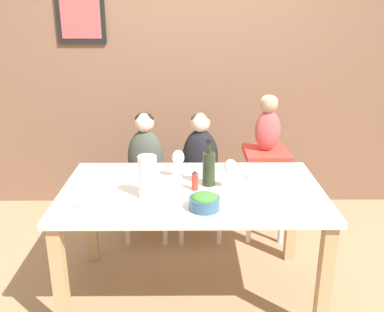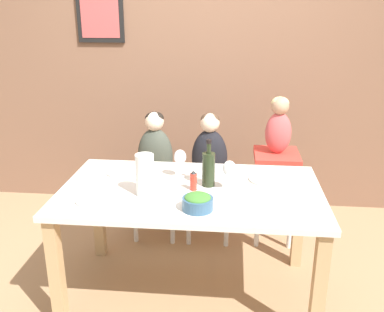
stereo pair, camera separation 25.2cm
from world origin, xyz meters
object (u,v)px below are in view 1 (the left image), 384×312
(chair_far_left, at_px, (147,192))
(dinner_plate_front_left, at_px, (100,203))
(chair_right_highchair, at_px, (265,170))
(person_child_left, at_px, (145,151))
(wine_glass_near, at_px, (230,167))
(wine_bottle, at_px, (209,168))
(wine_glass_far, at_px, (178,158))
(dinner_plate_back_left, at_px, (122,175))
(person_baby_right, at_px, (268,122))
(salad_bowl_large, at_px, (204,201))
(dinner_plate_back_right, at_px, (265,176))
(person_child_center, at_px, (200,151))
(chair_far_center, at_px, (200,192))
(paper_towel_roll, at_px, (148,177))

(chair_far_left, height_order, dinner_plate_front_left, dinner_plate_front_left)
(dinner_plate_front_left, bearing_deg, chair_right_highchair, 41.41)
(person_child_left, height_order, wine_glass_near, person_child_left)
(wine_bottle, distance_m, wine_glass_far, 0.22)
(wine_glass_far, distance_m, dinner_plate_back_left, 0.38)
(chair_right_highchair, distance_m, person_baby_right, 0.38)
(wine_glass_near, xyz_separation_m, salad_bowl_large, (-0.16, -0.27, -0.09))
(dinner_plate_back_right, bearing_deg, person_child_center, 125.59)
(person_child_left, relative_size, wine_glass_near, 3.10)
(person_child_left, bearing_deg, wine_glass_near, -51.94)
(person_child_left, bearing_deg, chair_far_center, -0.09)
(dinner_plate_back_right, bearing_deg, salad_bowl_large, -131.78)
(person_baby_right, bearing_deg, dinner_plate_front_left, -138.56)
(chair_right_highchair, bearing_deg, salad_bowl_large, -116.70)
(wine_bottle, relative_size, wine_glass_far, 1.58)
(chair_far_center, height_order, person_child_center, person_child_center)
(person_child_center, xyz_separation_m, wine_bottle, (0.03, -0.67, 0.12))
(chair_far_left, xyz_separation_m, person_baby_right, (0.91, 0.00, 0.57))
(person_child_center, bearing_deg, paper_towel_roll, -110.64)
(chair_far_left, relative_size, chair_right_highchair, 0.62)
(paper_towel_roll, distance_m, dinner_plate_front_left, 0.29)
(salad_bowl_large, relative_size, dinner_plate_back_right, 0.69)
(chair_right_highchair, bearing_deg, dinner_plate_front_left, -138.59)
(chair_right_highchair, relative_size, person_baby_right, 1.71)
(salad_bowl_large, distance_m, dinner_plate_back_right, 0.60)
(chair_right_highchair, bearing_deg, person_child_center, 179.93)
(chair_far_center, distance_m, salad_bowl_large, 1.07)
(chair_far_left, height_order, dinner_plate_back_right, dinner_plate_back_right)
(person_baby_right, height_order, wine_bottle, person_baby_right)
(person_baby_right, xyz_separation_m, dinner_plate_front_left, (-1.07, -0.94, -0.21))
(dinner_plate_front_left, bearing_deg, wine_bottle, 24.13)
(person_child_center, distance_m, dinner_plate_back_left, 0.73)
(paper_towel_roll, xyz_separation_m, wine_glass_near, (0.47, 0.11, 0.01))
(dinner_plate_front_left, relative_size, dinner_plate_back_left, 1.00)
(chair_far_left, relative_size, wine_glass_near, 2.44)
(chair_far_left, bearing_deg, chair_right_highchair, 0.00)
(chair_far_left, distance_m, salad_bowl_large, 1.15)
(wine_glass_far, xyz_separation_m, dinner_plate_back_left, (-0.36, 0.04, -0.13))
(paper_towel_roll, distance_m, salad_bowl_large, 0.36)
(person_child_center, relative_size, person_baby_right, 1.34)
(wine_glass_near, bearing_deg, dinner_plate_back_left, 162.87)
(chair_far_center, relative_size, salad_bowl_large, 2.68)
(chair_far_left, relative_size, wine_glass_far, 2.44)
(person_child_center, bearing_deg, person_child_left, 180.00)
(wine_bottle, relative_size, dinner_plate_back_left, 1.20)
(chair_far_center, relative_size, dinner_plate_back_left, 1.85)
(person_child_left, bearing_deg, chair_far_left, -90.00)
(chair_far_left, xyz_separation_m, wine_glass_far, (0.26, -0.56, 0.48))
(chair_far_left, xyz_separation_m, chair_right_highchair, (0.91, 0.00, 0.19))
(paper_towel_roll, distance_m, dinner_plate_back_right, 0.77)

